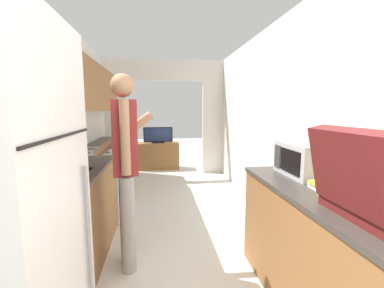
# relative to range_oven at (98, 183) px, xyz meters

# --- Properties ---
(wall_left) EXTENTS (0.38, 7.51, 2.50)m
(wall_left) POSITION_rel_range_oven_xyz_m (-0.26, -0.64, 1.00)
(wall_left) COLOR silver
(wall_left) RESTS_ON ground_plane
(wall_right) EXTENTS (0.06, 7.51, 2.50)m
(wall_right) POSITION_rel_range_oven_xyz_m (2.28, -1.04, 0.80)
(wall_right) COLOR silver
(wall_right) RESTS_ON ground_plane
(wall_far_with_doorway) EXTENTS (2.96, 0.06, 2.50)m
(wall_far_with_doorway) POSITION_rel_range_oven_xyz_m (0.97, 2.15, 0.99)
(wall_far_with_doorway) COLOR silver
(wall_far_with_doorway) RESTS_ON ground_plane
(counter_left) EXTENTS (0.62, 3.75, 0.90)m
(counter_left) POSITION_rel_range_oven_xyz_m (-0.01, -0.09, -0.00)
(counter_left) COLOR brown
(counter_left) RESTS_ON ground_plane
(counter_right) EXTENTS (0.62, 1.67, 0.90)m
(counter_right) POSITION_rel_range_oven_xyz_m (1.95, -2.03, -0.01)
(counter_right) COLOR brown
(counter_right) RESTS_ON ground_plane
(range_oven) EXTENTS (0.66, 0.76, 1.04)m
(range_oven) POSITION_rel_range_oven_xyz_m (0.00, 0.00, 0.00)
(range_oven) COLOR #B7B7BC
(range_oven) RESTS_ON ground_plane
(person) EXTENTS (0.56, 0.42, 1.74)m
(person) POSITION_rel_range_oven_xyz_m (0.53, -1.23, 0.49)
(person) COLOR #9E9E9E
(person) RESTS_ON ground_plane
(microwave) EXTENTS (0.37, 0.50, 0.27)m
(microwave) POSITION_rel_range_oven_xyz_m (2.04, -1.56, 0.58)
(microwave) COLOR #B7B7BC
(microwave) RESTS_ON counter_right
(book_stack) EXTENTS (0.24, 0.30, 0.05)m
(book_stack) POSITION_rel_range_oven_xyz_m (1.97, -1.99, 0.47)
(book_stack) COLOR white
(book_stack) RESTS_ON counter_right
(tv_cabinet) EXTENTS (0.98, 0.42, 0.64)m
(tv_cabinet) POSITION_rel_range_oven_xyz_m (0.81, 2.69, -0.13)
(tv_cabinet) COLOR brown
(tv_cabinet) RESTS_ON ground_plane
(television) EXTENTS (0.69, 0.16, 0.38)m
(television) POSITION_rel_range_oven_xyz_m (0.81, 2.65, 0.37)
(television) COLOR black
(television) RESTS_ON tv_cabinet
(knife) EXTENTS (0.16, 0.29, 0.02)m
(knife) POSITION_rel_range_oven_xyz_m (0.07, 0.62, 0.45)
(knife) COLOR #B7B7BC
(knife) RESTS_ON counter_left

